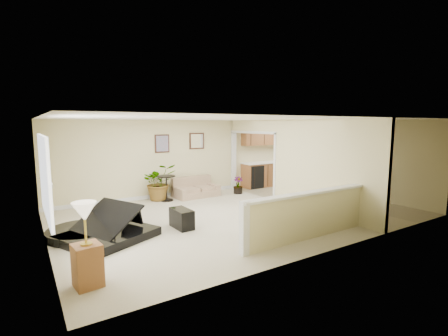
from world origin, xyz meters
TOP-DOWN VIEW (x-y plane):
  - floor at (0.00, 0.00)m, footprint 9.00×9.00m
  - back_wall at (0.00, 3.00)m, footprint 9.00×0.04m
  - front_wall at (0.00, -3.00)m, footprint 9.00×0.04m
  - left_wall at (-4.50, 0.00)m, footprint 0.04×6.00m
  - right_wall at (4.50, 0.00)m, footprint 0.04×6.00m
  - ceiling at (0.00, 0.00)m, footprint 9.00×6.00m
  - kitchen_vinyl at (3.15, 0.00)m, footprint 2.70×6.00m
  - interior_partition at (1.80, 0.25)m, footprint 0.18×5.99m
  - pony_half_wall at (0.08, -2.30)m, footprint 3.42×0.22m
  - left_window at (-4.49, -0.50)m, footprint 0.05×2.15m
  - wall_art_left at (-0.95, 2.97)m, footprint 0.48×0.04m
  - wall_mirror at (0.30, 2.97)m, footprint 0.55×0.04m
  - kitchen_cabinets at (3.19, 2.73)m, footprint 2.36×0.65m
  - piano at (-3.45, 0.02)m, footprint 2.39×2.33m
  - piano_bench at (-1.79, -0.26)m, footprint 0.36×0.67m
  - loveseat at (0.01, 2.54)m, footprint 1.48×0.88m
  - accent_table at (-1.06, 2.42)m, footprint 0.55×0.55m
  - palm_plant at (-1.21, 2.65)m, footprint 1.08×0.95m
  - small_plant at (1.43, 2.13)m, footprint 0.41×0.41m
  - lamp_stand at (-4.10, -2.01)m, footprint 0.41×0.41m

SIDE VIEW (x-z plane):
  - floor at x=0.00m, z-range 0.00..0.00m
  - kitchen_vinyl at x=3.15m, z-range 0.00..0.01m
  - piano_bench at x=-1.79m, z-range 0.00..0.44m
  - small_plant at x=1.43m, z-range -0.04..0.54m
  - loveseat at x=0.01m, z-range -0.10..0.73m
  - accent_table at x=-1.06m, z-range 0.11..0.90m
  - pony_half_wall at x=0.08m, z-range 0.02..1.02m
  - lamp_stand at x=-4.10m, z-range -0.10..1.16m
  - palm_plant at x=-1.21m, z-range -0.01..1.14m
  - piano at x=-3.45m, z-range -0.13..1.44m
  - kitchen_cabinets at x=3.19m, z-range -0.29..2.03m
  - interior_partition at x=1.80m, z-range -0.03..2.47m
  - back_wall at x=0.00m, z-range 0.00..2.50m
  - front_wall at x=0.00m, z-range 0.00..2.50m
  - left_wall at x=-4.50m, z-range 0.00..2.50m
  - right_wall at x=4.50m, z-range 0.00..2.50m
  - left_window at x=-4.49m, z-range 0.73..2.17m
  - wall_art_left at x=-0.95m, z-range 1.46..2.04m
  - wall_mirror at x=0.30m, z-range 1.52..2.08m
  - ceiling at x=0.00m, z-range 2.48..2.52m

